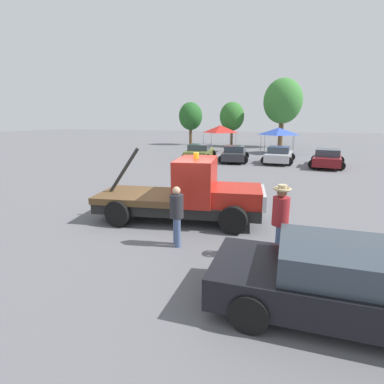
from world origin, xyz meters
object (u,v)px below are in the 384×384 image
(parked_car_charcoal, at_px, (234,154))
(person_near_truck, at_px, (280,216))
(tow_truck, at_px, (188,195))
(foreground_car, at_px, (351,284))
(tree_center, at_px, (191,116))
(tree_left, at_px, (232,117))
(tree_right, at_px, (283,101))
(parked_car_maroon, at_px, (327,158))
(person_at_hood, at_px, (177,212))
(canopy_tent_red, at_px, (220,129))
(parked_car_olive, at_px, (200,152))
(canopy_tent_blue, at_px, (279,131))
(parked_car_silver, at_px, (279,155))

(parked_car_charcoal, bearing_deg, person_near_truck, -172.47)
(tow_truck, height_order, foreground_car, tow_truck)
(parked_car_charcoal, bearing_deg, tree_center, 24.00)
(parked_car_charcoal, relative_size, tree_left, 0.82)
(foreground_car, xyz_separation_m, tree_right, (-3.97, 34.67, 4.98))
(tow_truck, height_order, parked_car_maroon, tow_truck)
(person_at_hood, bearing_deg, canopy_tent_red, -115.68)
(parked_car_charcoal, bearing_deg, parked_car_olive, 76.53)
(foreground_car, bearing_deg, canopy_tent_blue, 94.91)
(person_at_hood, bearing_deg, foreground_car, 117.92)
(parked_car_olive, bearing_deg, tree_right, -28.84)
(person_at_hood, bearing_deg, person_near_truck, 145.30)
(parked_car_charcoal, height_order, tree_right, tree_right)
(canopy_tent_blue, height_order, tree_right, tree_right)
(canopy_tent_blue, bearing_deg, tree_left, 132.65)
(parked_car_maroon, xyz_separation_m, canopy_tent_blue, (-4.29, 8.18, 1.61))
(parked_car_olive, distance_m, parked_car_maroon, 10.33)
(tow_truck, distance_m, canopy_tent_blue, 23.26)
(person_near_truck, xyz_separation_m, person_at_hood, (-2.71, -0.17, -0.15))
(canopy_tent_red, bearing_deg, canopy_tent_blue, 1.14)
(parked_car_charcoal, relative_size, parked_car_maroon, 0.97)
(tree_left, bearing_deg, tow_truck, -79.42)
(foreground_car, relative_size, parked_car_maroon, 1.05)
(tree_left, bearing_deg, parked_car_olive, -87.57)
(foreground_car, height_order, canopy_tent_blue, canopy_tent_blue)
(person_near_truck, relative_size, canopy_tent_blue, 0.61)
(person_near_truck, bearing_deg, tree_left, -78.08)
(parked_car_silver, relative_size, tree_center, 0.78)
(foreground_car, height_order, parked_car_maroon, same)
(tow_truck, relative_size, tree_left, 1.05)
(parked_car_olive, bearing_deg, tow_truck, -170.40)
(parked_car_silver, height_order, parked_car_maroon, same)
(tree_center, bearing_deg, parked_car_olive, -66.36)
(tree_right, bearing_deg, parked_car_silver, -85.76)
(tow_truck, relative_size, parked_car_olive, 1.21)
(tow_truck, height_order, tree_left, tree_left)
(person_near_truck, bearing_deg, parked_car_olive, -68.40)
(foreground_car, bearing_deg, person_at_hood, 153.63)
(person_near_truck, distance_m, canopy_tent_red, 26.43)
(parked_car_maroon, height_order, tree_left, tree_left)
(parked_car_maroon, distance_m, tree_right, 17.15)
(tow_truck, xyz_separation_m, person_near_truck, (3.19, -1.94, 0.20))
(tow_truck, bearing_deg, parked_car_charcoal, 86.52)
(parked_car_charcoal, relative_size, canopy_tent_red, 1.58)
(parked_car_maroon, bearing_deg, canopy_tent_red, 56.73)
(tree_center, bearing_deg, parked_car_maroon, -42.75)
(parked_car_olive, height_order, parked_car_maroon, same)
(person_near_truck, xyz_separation_m, canopy_tent_red, (-8.40, 25.03, 1.30))
(parked_car_olive, bearing_deg, canopy_tent_red, -7.06)
(person_near_truck, height_order, tree_left, tree_left)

